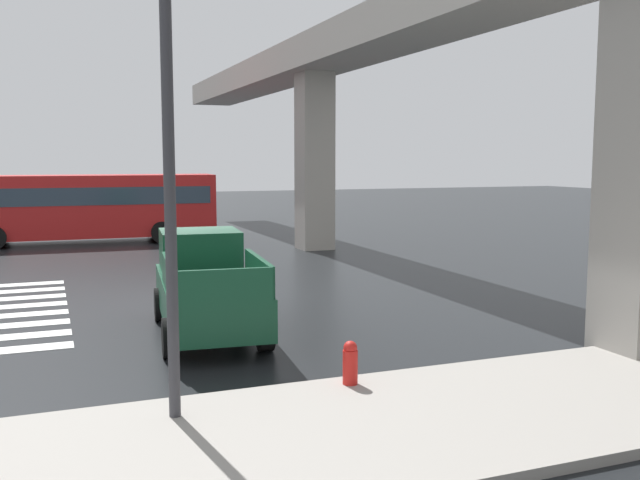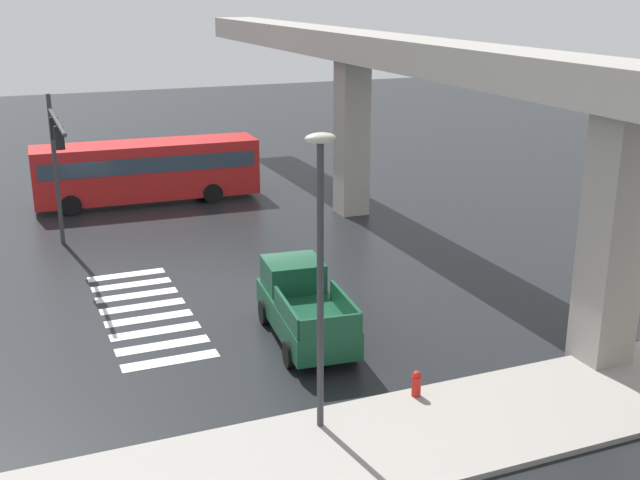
{
  "view_description": "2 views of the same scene",
  "coord_description": "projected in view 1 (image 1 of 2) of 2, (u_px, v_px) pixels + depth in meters",
  "views": [
    {
      "loc": [
        18.49,
        -3.91,
        3.71
      ],
      "look_at": [
        2.24,
        2.42,
        1.69
      ],
      "focal_mm": 39.64,
      "sensor_mm": 36.0,
      "label": 1
    },
    {
      "loc": [
        24.57,
        -8.76,
        10.2
      ],
      "look_at": [
        0.78,
        0.98,
        2.02
      ],
      "focal_mm": 44.68,
      "sensor_mm": 36.0,
      "label": 2
    }
  ],
  "objects": [
    {
      "name": "elevated_overpass",
      "position": [
        419.0,
        37.0,
        20.43
      ],
      "size": [
        54.77,
        2.43,
        8.35
      ],
      "color": "#9E9991",
      "rests_on": "ground"
    },
    {
      "name": "fire_hydrant",
      "position": [
        350.0,
        367.0,
        11.17
      ],
      "size": [
        0.24,
        0.24,
        0.85
      ],
      "color": "red",
      "rests_on": "ground"
    },
    {
      "name": "crosswalk_stripes",
      "position": [
        7.0,
        311.0,
        17.19
      ],
      "size": [
        8.25,
        2.8,
        0.01
      ],
      "color": "silver",
      "rests_on": "ground"
    },
    {
      "name": "city_bus",
      "position": [
        89.0,
        204.0,
        31.09
      ],
      "size": [
        3.11,
        10.89,
        2.99
      ],
      "color": "red",
      "rests_on": "ground"
    },
    {
      "name": "ground_plane",
      "position": [
        206.0,
        297.0,
        18.95
      ],
      "size": [
        120.0,
        120.0,
        0.0
      ],
      "primitive_type": "plane",
      "color": "black"
    },
    {
      "name": "street_lamp_near_corner",
      "position": [
        167.0,
        94.0,
        9.31
      ],
      "size": [
        0.44,
        0.7,
        7.24
      ],
      "color": "#38383D",
      "rests_on": "ground"
    },
    {
      "name": "pickup_truck",
      "position": [
        206.0,
        286.0,
        15.15
      ],
      "size": [
        5.26,
        2.46,
        2.08
      ],
      "color": "#14472D",
      "rests_on": "ground"
    },
    {
      "name": "sidewalk_east",
      "position": [
        490.0,
        409.0,
        10.28
      ],
      "size": [
        4.0,
        36.0,
        0.15
      ],
      "primitive_type": "cube",
      "color": "#9E9991",
      "rests_on": "ground"
    }
  ]
}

